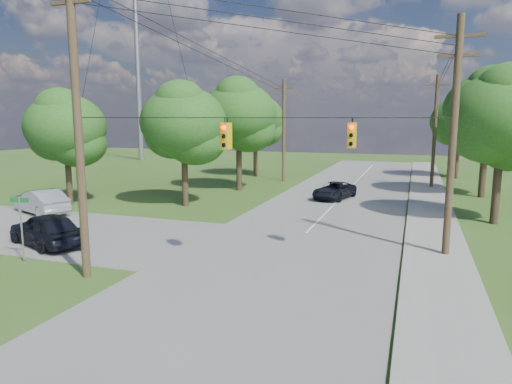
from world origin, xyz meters
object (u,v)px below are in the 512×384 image
at_px(pole_north_w, 284,130).
at_px(car_cross_silver, 41,201).
at_px(pole_ne, 453,135).
at_px(pole_north_e, 435,131).
at_px(car_main_north, 334,191).
at_px(pole_sw, 77,117).
at_px(car_cross_dark, 46,229).

height_order(pole_north_w, car_cross_silver, pole_north_w).
height_order(pole_ne, car_cross_silver, pole_ne).
bearing_deg(pole_north_e, car_main_north, -130.01).
relative_size(pole_sw, pole_ne, 1.14).
height_order(pole_sw, car_cross_dark, pole_sw).
bearing_deg(pole_north_w, pole_sw, -89.23).
relative_size(pole_north_w, car_cross_silver, 2.04).
relative_size(pole_north_e, car_main_north, 2.16).
distance_m(pole_ne, car_cross_dark, 19.46).
xyz_separation_m(pole_north_w, car_main_north, (6.60, -8.69, -4.46)).
xyz_separation_m(pole_sw, pole_ne, (13.50, 7.60, -0.76)).
bearing_deg(pole_ne, pole_north_w, 122.29).
height_order(pole_ne, pole_north_e, pole_ne).
distance_m(car_cross_silver, car_main_north, 20.90).
relative_size(pole_ne, car_main_north, 2.27).
relative_size(pole_north_e, car_cross_dark, 2.09).
height_order(car_cross_dark, car_main_north, car_cross_dark).
bearing_deg(car_cross_dark, pole_ne, 124.88).
distance_m(pole_north_e, pole_north_w, 13.90).
relative_size(pole_sw, pole_north_e, 1.20).
height_order(car_cross_silver, car_main_north, car_cross_silver).
xyz_separation_m(car_cross_dark, car_cross_silver, (-6.08, 5.91, -0.01)).
bearing_deg(pole_ne, car_cross_dark, -165.89).
bearing_deg(pole_sw, car_main_north, 73.48).
relative_size(pole_sw, car_cross_silver, 2.45).
height_order(pole_sw, car_cross_silver, pole_sw).
height_order(pole_north_e, pole_north_w, same).
distance_m(car_cross_dark, car_main_north, 21.04).
xyz_separation_m(pole_north_w, car_cross_dark, (-4.43, -26.61, -4.28)).
bearing_deg(pole_north_e, pole_north_w, 180.00).
distance_m(pole_north_e, car_cross_silver, 32.29).
relative_size(pole_ne, car_cross_dark, 2.19).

